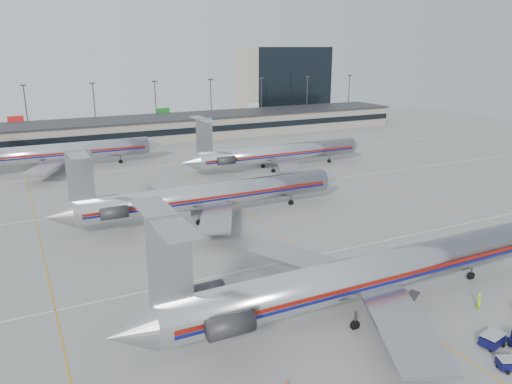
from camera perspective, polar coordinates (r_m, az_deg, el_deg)
ground at (r=55.77m, az=12.03°, el=-10.86°), size 260.00×260.00×0.00m
apron_markings at (r=63.06m, az=6.39°, el=-7.27°), size 160.00×0.15×0.02m
terminal at (r=141.65m, az=-13.27°, el=6.94°), size 162.00×17.00×6.25m
light_mast_row at (r=154.52m, az=-14.65°, el=9.63°), size 163.60×0.40×15.28m
distant_building at (r=191.36m, az=3.02°, el=12.49°), size 30.00×20.00×25.00m
jet_foreground at (r=49.87m, az=11.63°, el=-9.41°), size 49.60×29.20×12.98m
jet_second_row at (r=75.36m, az=-5.83°, el=-0.42°), size 46.81×27.56×12.25m
jet_third_row at (r=105.78m, az=2.34°, el=4.47°), size 43.54×26.78×11.91m
jet_back_row at (r=113.26m, az=-22.50°, el=4.14°), size 46.34×28.51×12.67m
tug_left at (r=44.92m, az=16.64°, el=-17.23°), size 2.36×1.52×1.77m
cart_inner at (r=47.20m, az=26.91°, el=-17.08°), size 2.05×1.78×0.97m
cart_outer at (r=49.60m, az=25.37°, el=-15.02°), size 2.32×1.81×1.18m
belt_loader at (r=50.80m, az=16.37°, el=-13.27°), size 4.43×2.69×2.28m
ramp_worker_near at (r=54.89m, az=24.13°, el=-11.39°), size 0.70×0.80×1.86m
cone_left at (r=41.04m, az=3.59°, el=-20.98°), size 0.41×0.41×0.56m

